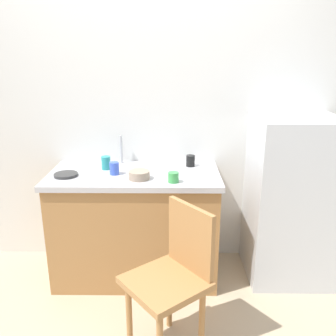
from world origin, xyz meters
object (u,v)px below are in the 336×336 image
object	(u,v)px
refrigerator	(291,200)
hotplate	(66,175)
chair	(173,275)
cup_teal	(106,163)
terracotta_bowl	(139,175)
cup_black	(190,161)
cup_blue	(114,168)
cup_green	(173,177)

from	to	relation	value
refrigerator	hotplate	world-z (taller)	refrigerator
hotplate	refrigerator	bearing A→B (deg)	3.66
chair	cup_teal	size ratio (longest dim) A/B	8.97
terracotta_bowl	cup_black	bearing A→B (deg)	39.20
chair	cup_blue	bearing A→B (deg)	171.94
refrigerator	cup_black	world-z (taller)	refrigerator
cup_green	cup_black	xyz separation A→B (m)	(0.13, 0.37, 0.01)
hotplate	cup_teal	bearing A→B (deg)	32.81
refrigerator	terracotta_bowl	xyz separation A→B (m)	(-1.14, -0.16, 0.25)
cup_blue	hotplate	bearing A→B (deg)	-172.78
cup_black	cup_blue	size ratio (longest dim) A/B	0.95
hotplate	cup_green	size ratio (longest dim) A/B	2.31
chair	cup_black	world-z (taller)	cup_black
chair	hotplate	size ratio (longest dim) A/B	5.24
hotplate	cup_blue	xyz separation A→B (m)	(0.34, 0.04, 0.04)
hotplate	cup_black	distance (m)	0.94
cup_teal	terracotta_bowl	bearing A→B (deg)	-39.62
hotplate	cup_blue	world-z (taller)	cup_blue
cup_green	cup_teal	size ratio (longest dim) A/B	0.74
hotplate	cup_teal	xyz separation A→B (m)	(0.26, 0.17, 0.04)
terracotta_bowl	cup_blue	size ratio (longest dim) A/B	1.63
cup_green	cup_blue	bearing A→B (deg)	158.95
chair	cup_black	distance (m)	1.02
hotplate	cup_blue	bearing A→B (deg)	7.22
cup_green	cup_teal	world-z (taller)	cup_teal
hotplate	cup_black	size ratio (longest dim) A/B	1.95
hotplate	chair	bearing A→B (deg)	-41.34
terracotta_bowl	cup_teal	bearing A→B (deg)	140.38
cup_green	cup_blue	world-z (taller)	cup_blue
refrigerator	cup_teal	size ratio (longest dim) A/B	12.76
hotplate	cup_green	world-z (taller)	cup_green
cup_blue	cup_teal	bearing A→B (deg)	123.47
cup_black	refrigerator	bearing A→B (deg)	-10.59
chair	terracotta_bowl	bearing A→B (deg)	162.32
chair	cup_black	bearing A→B (deg)	133.01
hotplate	cup_black	world-z (taller)	cup_black
refrigerator	cup_black	xyz separation A→B (m)	(-0.76, 0.14, 0.27)
terracotta_bowl	hotplate	distance (m)	0.54
cup_teal	cup_blue	world-z (taller)	cup_teal
cup_black	cup_teal	size ratio (longest dim) A/B	0.88
refrigerator	cup_teal	xyz separation A→B (m)	(-1.41, 0.06, 0.27)
refrigerator	hotplate	distance (m)	1.69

